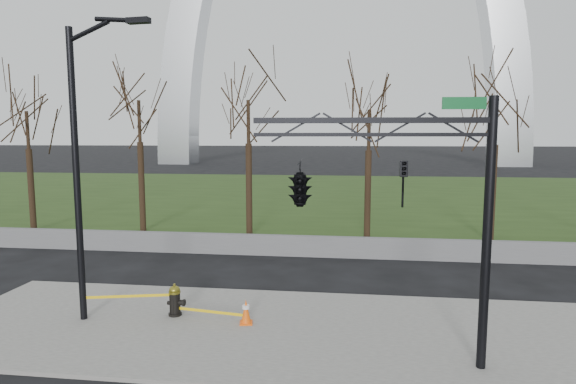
# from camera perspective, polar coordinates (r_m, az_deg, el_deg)

# --- Properties ---
(ground) EXTENTS (500.00, 500.00, 0.00)m
(ground) POSITION_cam_1_polar(r_m,az_deg,el_deg) (13.11, -2.13, -16.45)
(ground) COLOR black
(ground) RESTS_ON ground
(sidewalk) EXTENTS (18.00, 6.00, 0.10)m
(sidewalk) POSITION_cam_1_polar(r_m,az_deg,el_deg) (13.09, -2.14, -16.25)
(sidewalk) COLOR slate
(sidewalk) RESTS_ON ground
(grass_strip) EXTENTS (120.00, 40.00, 0.06)m
(grass_strip) POSITION_cam_1_polar(r_m,az_deg,el_deg) (42.25, 4.45, -0.27)
(grass_strip) COLOR #253C16
(grass_strip) RESTS_ON ground
(guardrail) EXTENTS (60.00, 0.30, 0.90)m
(guardrail) POSITION_cam_1_polar(r_m,az_deg,el_deg) (20.54, 1.49, -6.53)
(guardrail) COLOR #59595B
(guardrail) RESTS_ON ground
(tree_row) EXTENTS (58.04, 4.00, 8.04)m
(tree_row) POSITION_cam_1_polar(r_m,az_deg,el_deg) (24.26, 16.81, 3.75)
(tree_row) COLOR black
(tree_row) RESTS_ON ground
(fire_hydrant) EXTENTS (0.57, 0.37, 0.92)m
(fire_hydrant) POSITION_cam_1_polar(r_m,az_deg,el_deg) (14.10, -13.47, -12.67)
(fire_hydrant) COLOR black
(fire_hydrant) RESTS_ON sidewalk
(traffic_cone) EXTENTS (0.40, 0.40, 0.66)m
(traffic_cone) POSITION_cam_1_polar(r_m,az_deg,el_deg) (13.26, -5.10, -14.20)
(traffic_cone) COLOR #FF5C0D
(traffic_cone) RESTS_ON sidewalk
(street_light) EXTENTS (2.39, 0.41, 8.21)m
(street_light) POSITION_cam_1_polar(r_m,az_deg,el_deg) (13.77, -23.55, 4.23)
(street_light) COLOR black
(street_light) RESTS_ON ground
(traffic_signal_mast) EXTENTS (5.09, 2.51, 6.00)m
(traffic_signal_mast) POSITION_cam_1_polar(r_m,az_deg,el_deg) (10.19, 5.77, 0.98)
(traffic_signal_mast) COLOR black
(traffic_signal_mast) RESTS_ON ground
(caution_tape) EXTENTS (4.57, 0.57, 0.46)m
(caution_tape) POSITION_cam_1_polar(r_m,az_deg,el_deg) (13.96, -14.49, -12.89)
(caution_tape) COLOR yellow
(caution_tape) RESTS_ON ground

